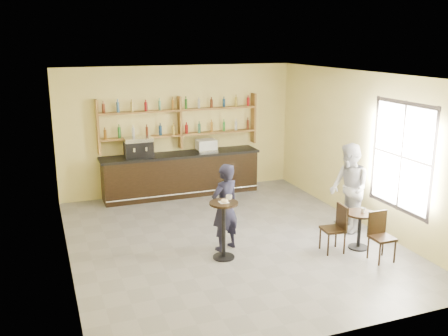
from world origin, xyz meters
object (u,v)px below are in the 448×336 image
object	(u,v)px
pedestal_table	(224,230)
man_main	(225,207)
espresso_machine	(138,147)
chair_west	(333,229)
bar_counter	(181,174)
pastry_case	(206,146)
patron_second	(349,188)
chair_south	(382,237)
cafe_table	(359,230)

from	to	relation	value
pedestal_table	man_main	size ratio (longest dim) A/B	0.64
espresso_machine	chair_west	xyz separation A→B (m)	(2.70, -4.32, -0.86)
bar_counter	pastry_case	world-z (taller)	pastry_case
pastry_case	patron_second	world-z (taller)	patron_second
pedestal_table	chair_south	world-z (taller)	pedestal_table
patron_second	espresso_machine	bearing A→B (deg)	-125.74
pedestal_table	man_main	xyz separation A→B (m)	(0.16, 0.37, 0.30)
patron_second	man_main	bearing A→B (deg)	-81.52
espresso_machine	chair_south	bearing A→B (deg)	-54.69
pedestal_table	chair_west	bearing A→B (deg)	-12.63
chair_west	espresso_machine	bearing A→B (deg)	-142.88
pedestal_table	chair_west	size ratio (longest dim) A/B	1.19
chair_south	patron_second	bearing A→B (deg)	79.85
pedestal_table	man_main	world-z (taller)	man_main
pastry_case	pedestal_table	world-z (taller)	pastry_case
espresso_machine	patron_second	bearing A→B (deg)	-43.29
cafe_table	pastry_case	bearing A→B (deg)	109.43
bar_counter	cafe_table	size ratio (longest dim) A/B	5.60
chair_south	patron_second	xyz separation A→B (m)	(0.24, 1.42, 0.47)
pastry_case	pedestal_table	distance (m)	4.06
pastry_case	patron_second	distance (m)	4.01
chair_west	pastry_case	bearing A→B (deg)	-161.97
chair_south	pedestal_table	bearing A→B (deg)	156.62
espresso_machine	bar_counter	bearing A→B (deg)	1.72
cafe_table	patron_second	world-z (taller)	patron_second
cafe_table	bar_counter	bearing A→B (deg)	116.82
pedestal_table	chair_west	world-z (taller)	pedestal_table
espresso_machine	pedestal_table	xyz separation A→B (m)	(0.72, -3.88, -0.78)
bar_counter	man_main	size ratio (longest dim) A/B	2.40
chair_south	bar_counter	bearing A→B (deg)	114.03
pastry_case	cafe_table	size ratio (longest dim) A/B	0.70
espresso_machine	pedestal_table	bearing A→B (deg)	-77.77
cafe_table	espresso_machine	bearing A→B (deg)	126.65
bar_counter	chair_west	bearing A→B (deg)	-68.99
man_main	chair_south	size ratio (longest dim) A/B	1.88
bar_counter	patron_second	world-z (taller)	patron_second
bar_counter	chair_south	world-z (taller)	bar_counter
pedestal_table	cafe_table	xyz separation A→B (m)	(2.53, -0.49, -0.17)
pastry_case	bar_counter	bearing A→B (deg)	175.75
espresso_machine	man_main	distance (m)	3.65
espresso_machine	chair_south	xyz separation A→B (m)	(3.30, -4.97, -0.87)
espresso_machine	man_main	size ratio (longest dim) A/B	0.40
man_main	pedestal_table	bearing A→B (deg)	45.74
espresso_machine	patron_second	distance (m)	5.03
chair_south	man_main	bearing A→B (deg)	148.46
pastry_case	chair_south	size ratio (longest dim) A/B	0.56
bar_counter	chair_west	distance (m)	4.63
pastry_case	patron_second	xyz separation A→B (m)	(1.84, -3.55, -0.31)
pastry_case	patron_second	size ratio (longest dim) A/B	0.27
espresso_machine	pastry_case	size ratio (longest dim) A/B	1.34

